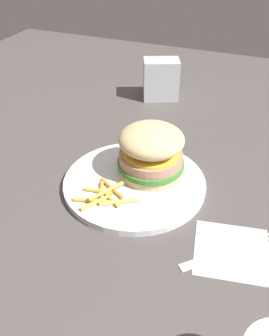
% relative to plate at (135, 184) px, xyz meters
% --- Properties ---
extents(ground_plane, '(1.60, 1.60, 0.00)m').
position_rel_plate_xyz_m(ground_plane, '(0.00, -0.00, -0.01)').
color(ground_plane, '#47423F').
extents(plate, '(0.26, 0.26, 0.01)m').
position_rel_plate_xyz_m(plate, '(0.00, 0.00, 0.00)').
color(plate, silver).
rests_on(plate, ground_plane).
extents(sandwich, '(0.12, 0.12, 0.10)m').
position_rel_plate_xyz_m(sandwich, '(-0.02, -0.04, 0.05)').
color(sandwich, tan).
rests_on(sandwich, plate).
extents(fries_pile, '(0.11, 0.09, 0.01)m').
position_rel_plate_xyz_m(fries_pile, '(0.03, 0.06, 0.01)').
color(fries_pile, '#E5B251').
rests_on(fries_pile, plate).
extents(napkin, '(0.13, 0.13, 0.00)m').
position_rel_plate_xyz_m(napkin, '(-0.19, 0.09, -0.01)').
color(napkin, white).
rests_on(napkin, ground_plane).
extents(fork, '(0.14, 0.13, 0.00)m').
position_rel_plate_xyz_m(fork, '(-0.19, 0.09, -0.00)').
color(fork, silver).
rests_on(fork, napkin).
extents(napkin_dispenser, '(0.11, 0.09, 0.10)m').
position_rel_plate_xyz_m(napkin_dispenser, '(0.08, -0.38, 0.05)').
color(napkin_dispenser, '#B7BABF').
rests_on(napkin_dispenser, ground_plane).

